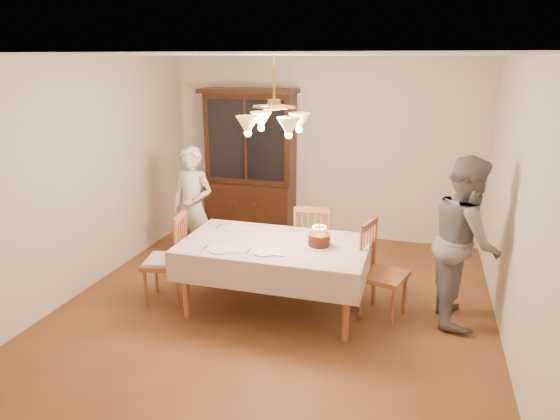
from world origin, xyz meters
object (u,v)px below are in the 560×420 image
(chair_far_side, at_px, (313,249))
(birthday_cake, at_px, (319,241))
(dining_table, at_px, (275,249))
(elderly_woman, at_px, (193,207))
(china_hutch, at_px, (250,166))

(chair_far_side, distance_m, birthday_cake, 0.84)
(dining_table, relative_size, chair_far_side, 1.90)
(chair_far_side, bearing_deg, birthday_cake, -73.75)
(elderly_woman, bearing_deg, chair_far_side, 1.26)
(elderly_woman, xyz_separation_m, birthday_cake, (1.81, -0.88, 0.05))
(dining_table, distance_m, china_hutch, 2.51)
(elderly_woman, distance_m, birthday_cake, 2.01)
(elderly_woman, bearing_deg, birthday_cake, -18.91)
(china_hutch, bearing_deg, birthday_cake, -55.90)
(china_hutch, distance_m, elderly_woman, 1.42)
(chair_far_side, bearing_deg, elderly_woman, 174.26)
(birthday_cake, bearing_deg, dining_table, -178.07)
(dining_table, distance_m, elderly_woman, 1.62)
(china_hutch, relative_size, birthday_cake, 7.20)
(elderly_woman, bearing_deg, dining_table, -26.56)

